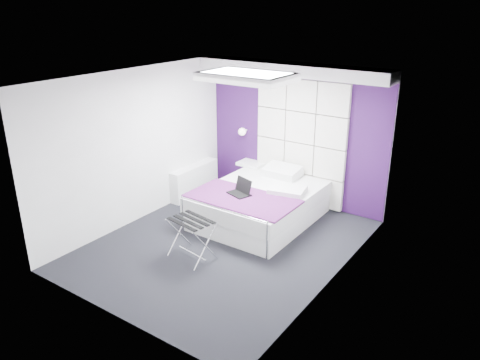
{
  "coord_description": "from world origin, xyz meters",
  "views": [
    {
      "loc": [
        3.9,
        -5.23,
        3.6
      ],
      "look_at": [
        0.05,
        0.35,
        0.99
      ],
      "focal_mm": 35.0,
      "sensor_mm": 36.0,
      "label": 1
    }
  ],
  "objects_px": {
    "bed": "(260,203)",
    "laptop": "(241,190)",
    "wall_lamp": "(243,131)",
    "radiator": "(194,180)",
    "luggage_rack": "(192,239)",
    "nightstand": "(252,164)"
  },
  "relations": [
    {
      "from": "wall_lamp",
      "to": "radiator",
      "type": "distance_m",
      "value": 1.35
    },
    {
      "from": "bed",
      "to": "laptop",
      "type": "height_order",
      "value": "laptop"
    },
    {
      "from": "radiator",
      "to": "bed",
      "type": "relative_size",
      "value": 0.56
    },
    {
      "from": "radiator",
      "to": "laptop",
      "type": "relative_size",
      "value": 3.26
    },
    {
      "from": "radiator",
      "to": "laptop",
      "type": "xyz_separation_m",
      "value": [
        1.55,
        -0.65,
        0.37
      ]
    },
    {
      "from": "radiator",
      "to": "luggage_rack",
      "type": "relative_size",
      "value": 1.92
    },
    {
      "from": "radiator",
      "to": "nightstand",
      "type": "bearing_deg",
      "value": 39.64
    },
    {
      "from": "bed",
      "to": "luggage_rack",
      "type": "bearing_deg",
      "value": -94.76
    },
    {
      "from": "wall_lamp",
      "to": "radiator",
      "type": "bearing_deg",
      "value": -130.1
    },
    {
      "from": "bed",
      "to": "luggage_rack",
      "type": "xyz_separation_m",
      "value": [
        -0.14,
        -1.66,
        -0.01
      ]
    },
    {
      "from": "nightstand",
      "to": "laptop",
      "type": "bearing_deg",
      "value": -63.66
    },
    {
      "from": "luggage_rack",
      "to": "laptop",
      "type": "height_order",
      "value": "laptop"
    },
    {
      "from": "bed",
      "to": "laptop",
      "type": "distance_m",
      "value": 0.56
    },
    {
      "from": "radiator",
      "to": "luggage_rack",
      "type": "bearing_deg",
      "value": -51.05
    },
    {
      "from": "wall_lamp",
      "to": "bed",
      "type": "xyz_separation_m",
      "value": [
        1.03,
        -0.99,
        -0.9
      ]
    },
    {
      "from": "nightstand",
      "to": "luggage_rack",
      "type": "bearing_deg",
      "value": -75.79
    },
    {
      "from": "radiator",
      "to": "nightstand",
      "type": "relative_size",
      "value": 2.39
    },
    {
      "from": "laptop",
      "to": "nightstand",
      "type": "bearing_deg",
      "value": 134.51
    },
    {
      "from": "radiator",
      "to": "laptop",
      "type": "bearing_deg",
      "value": -22.71
    },
    {
      "from": "wall_lamp",
      "to": "nightstand",
      "type": "distance_m",
      "value": 0.65
    },
    {
      "from": "bed",
      "to": "nightstand",
      "type": "xyz_separation_m",
      "value": [
        -0.8,
        0.95,
        0.29
      ]
    },
    {
      "from": "wall_lamp",
      "to": "laptop",
      "type": "height_order",
      "value": "wall_lamp"
    }
  ]
}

